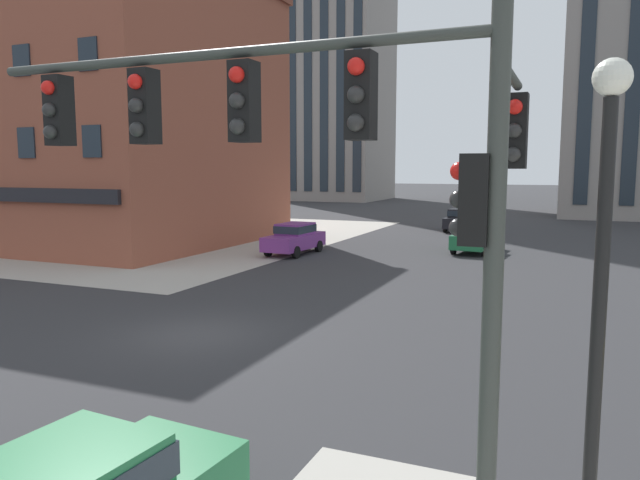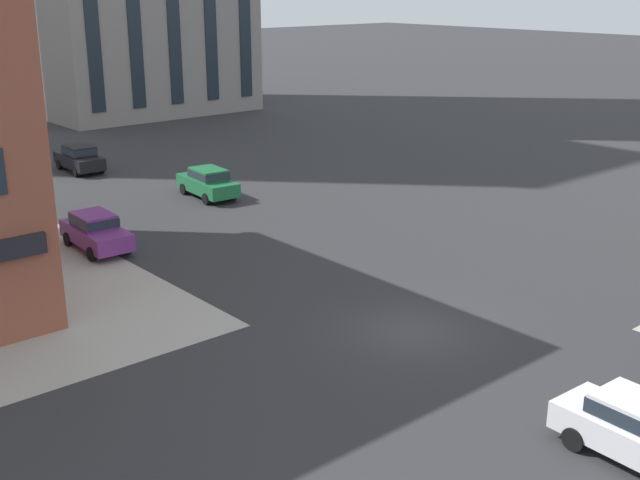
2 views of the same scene
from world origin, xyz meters
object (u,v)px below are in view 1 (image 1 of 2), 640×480
at_px(car_main_southbound_near, 294,237).
at_px(car_main_southbound_far, 461,219).
at_px(street_lamp_corner_near, 601,285).
at_px(traffic_signal_main, 346,185).
at_px(car_main_northbound_near, 475,236).

xyz_separation_m(car_main_southbound_near, car_main_southbound_far, (6.31, 15.45, 0.00)).
bearing_deg(street_lamp_corner_near, car_main_southbound_far, 101.69).
bearing_deg(car_main_southbound_far, traffic_signal_main, -82.08).
bearing_deg(car_main_southbound_far, car_main_northbound_near, -76.27).
distance_m(traffic_signal_main, street_lamp_corner_near, 2.76).
distance_m(car_main_northbound_near, car_main_southbound_near, 10.06).
bearing_deg(car_main_southbound_near, street_lamp_corner_near, -58.23).
distance_m(traffic_signal_main, car_main_northbound_near, 28.13).
relative_size(street_lamp_corner_near, car_main_southbound_near, 1.28).
bearing_deg(car_main_southbound_near, traffic_signal_main, -63.28).
relative_size(car_main_northbound_near, car_main_southbound_far, 1.01).
height_order(traffic_signal_main, car_main_southbound_far, traffic_signal_main).
bearing_deg(street_lamp_corner_near, traffic_signal_main, -176.05).
xyz_separation_m(car_main_northbound_near, car_main_southbound_near, (-8.98, -4.54, 0.00)).
height_order(car_main_northbound_near, car_main_southbound_near, same).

